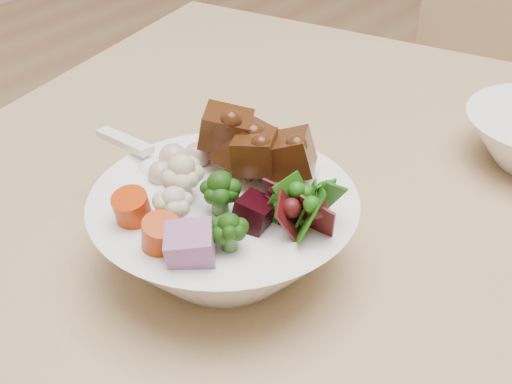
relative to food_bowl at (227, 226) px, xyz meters
The scene contains 2 objects.
food_bowl is the anchor object (origin of this frame).
soup_spoon 0.09m from the food_bowl, behind, with size 0.11×0.04×0.02m.
Camera 1 is at (0.13, -0.61, 1.03)m, focal length 50.00 mm.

